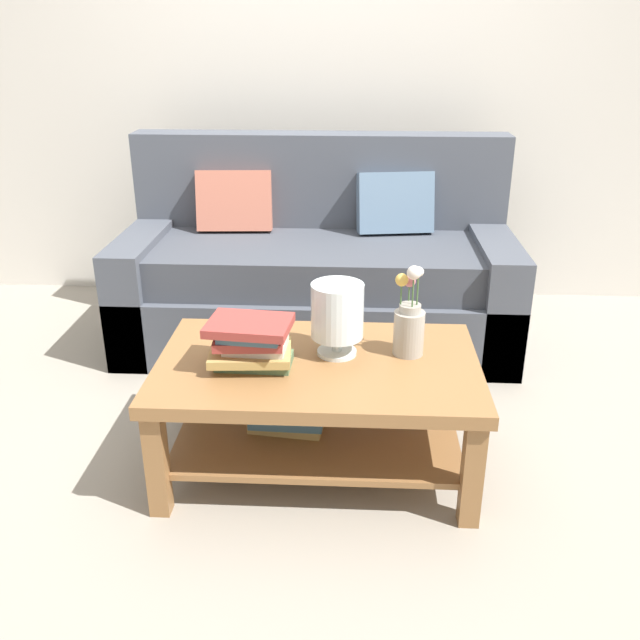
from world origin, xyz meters
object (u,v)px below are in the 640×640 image
Objects in this scene: coffee_table at (316,391)px; couch at (318,273)px; flower_pitcher at (409,324)px; book_stack_main at (251,342)px; glass_hurricane_vase at (337,313)px.

couch is at bearing 92.96° from coffee_table.
couch is at bearing 109.42° from flower_pitcher.
flower_pitcher reaches higher than book_stack_main.
book_stack_main is at bearing -166.82° from flower_pitcher.
glass_hurricane_vase is at bearing 39.90° from coffee_table.
book_stack_main is 0.33m from glass_hurricane_vase.
couch is at bearing 96.80° from glass_hurricane_vase.
couch is 1.23m from coffee_table.
coffee_table is 0.31m from glass_hurricane_vase.
flower_pitcher is (0.57, 0.13, 0.03)m from book_stack_main.
flower_pitcher is at bearing 13.27° from coffee_table.
book_stack_main is at bearing -166.95° from coffee_table.
couch is 6.54× the size of book_stack_main.
glass_hurricane_vase reaches higher than coffee_table.
couch reaches higher than coffee_table.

